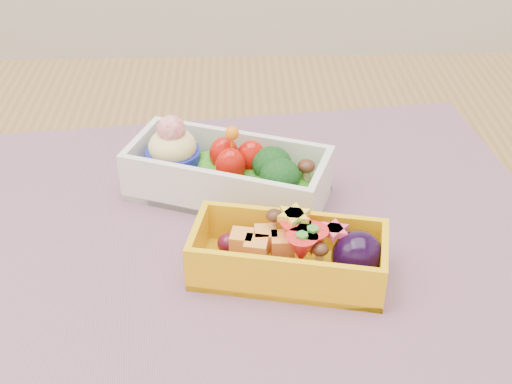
{
  "coord_description": "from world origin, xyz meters",
  "views": [
    {
      "loc": [
        -0.04,
        -0.49,
        1.13
      ],
      "look_at": [
        -0.02,
        0.01,
        0.79
      ],
      "focal_mm": 48.41,
      "sensor_mm": 36.0,
      "label": 1
    }
  ],
  "objects_px": {
    "bento_white": "(227,172)",
    "bento_yellow": "(293,253)",
    "table": "(281,315)",
    "placemat": "(248,230)"
  },
  "relations": [
    {
      "from": "bento_yellow",
      "to": "table",
      "type": "bearing_deg",
      "value": 105.09
    },
    {
      "from": "bento_white",
      "to": "bento_yellow",
      "type": "height_order",
      "value": "bento_white"
    },
    {
      "from": "placemat",
      "to": "bento_yellow",
      "type": "height_order",
      "value": "bento_yellow"
    },
    {
      "from": "table",
      "to": "placemat",
      "type": "height_order",
      "value": "placemat"
    },
    {
      "from": "bento_yellow",
      "to": "bento_white",
      "type": "bearing_deg",
      "value": 126.0
    },
    {
      "from": "bento_white",
      "to": "bento_yellow",
      "type": "bearing_deg",
      "value": -45.12
    },
    {
      "from": "bento_yellow",
      "to": "placemat",
      "type": "bearing_deg",
      "value": 130.82
    },
    {
      "from": "table",
      "to": "bento_yellow",
      "type": "relative_size",
      "value": 7.19
    },
    {
      "from": "placemat",
      "to": "bento_white",
      "type": "height_order",
      "value": "bento_white"
    },
    {
      "from": "table",
      "to": "placemat",
      "type": "xyz_separation_m",
      "value": [
        -0.03,
        0.01,
        0.1
      ]
    }
  ]
}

